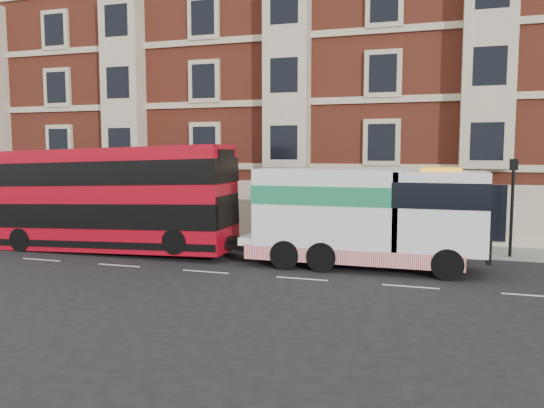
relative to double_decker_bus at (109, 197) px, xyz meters
The scene contains 8 objects.
ground 7.27m from the double_decker_bus, 23.22° to the right, with size 120.00×120.00×0.00m, color black.
sidewalk 8.29m from the double_decker_bus, 37.76° to the left, with size 90.00×3.00×0.15m, color slate.
victorian_terrace 15.89m from the double_decker_bus, 61.36° to the left, with size 45.00×12.00×20.40m.
lamp_post_west 3.53m from the double_decker_bus, 86.25° to the left, with size 0.35×0.15×4.35m.
lamp_post_east 18.57m from the double_decker_bus, 10.95° to the left, with size 0.35×0.15×4.35m.
double_decker_bus is the anchor object (origin of this frame).
tow_truck 12.07m from the double_decker_bus, ahead, with size 9.83×2.90×4.10m.
pedestrian 5.22m from the double_decker_bus, 130.26° to the left, with size 0.68×0.44×1.85m, color #1D243A.
Camera 1 is at (8.78, -19.18, 4.80)m, focal length 35.00 mm.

